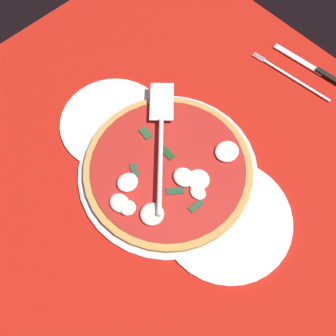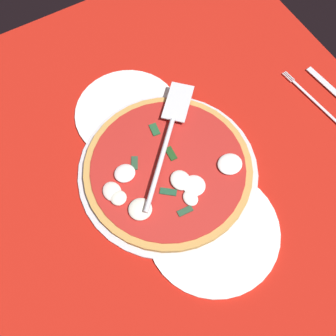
{
  "view_description": "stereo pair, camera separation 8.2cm",
  "coord_description": "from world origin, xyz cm",
  "px_view_note": "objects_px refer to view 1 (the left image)",
  "views": [
    {
      "loc": [
        23.7,
        -18.87,
        76.72
      ],
      "look_at": [
        -1.99,
        5.47,
        2.11
      ],
      "focal_mm": 43.6,
      "sensor_mm": 36.0,
      "label": 1
    },
    {
      "loc": [
        28.63,
        -12.26,
        76.72
      ],
      "look_at": [
        -1.99,
        5.47,
        2.11
      ],
      "focal_mm": 43.6,
      "sensor_mm": 36.0,
      "label": 2
    }
  ],
  "objects_px": {
    "pizza": "(168,170)",
    "place_setting_far": "(303,74)",
    "dinner_plate_right": "(226,219)",
    "pizza_server": "(161,138)",
    "dinner_plate_left": "(113,123)"
  },
  "relations": [
    {
      "from": "pizza",
      "to": "dinner_plate_left",
      "type": "bearing_deg",
      "value": -178.44
    },
    {
      "from": "dinner_plate_left",
      "to": "place_setting_far",
      "type": "height_order",
      "value": "place_setting_far"
    },
    {
      "from": "dinner_plate_right",
      "to": "pizza_server",
      "type": "bearing_deg",
      "value": 175.2
    },
    {
      "from": "pizza",
      "to": "place_setting_far",
      "type": "height_order",
      "value": "pizza"
    },
    {
      "from": "pizza_server",
      "to": "place_setting_far",
      "type": "xyz_separation_m",
      "value": [
        0.09,
        0.37,
        -0.04
      ]
    },
    {
      "from": "pizza",
      "to": "pizza_server",
      "type": "relative_size",
      "value": 1.43
    },
    {
      "from": "pizza",
      "to": "pizza_server",
      "type": "distance_m",
      "value": 0.07
    },
    {
      "from": "dinner_plate_right",
      "to": "place_setting_far",
      "type": "relative_size",
      "value": 1.14
    },
    {
      "from": "pizza",
      "to": "pizza_server",
      "type": "bearing_deg",
      "value": 150.09
    },
    {
      "from": "dinner_plate_left",
      "to": "pizza",
      "type": "distance_m",
      "value": 0.17
    },
    {
      "from": "dinner_plate_right",
      "to": "pizza_server",
      "type": "relative_size",
      "value": 1.07
    },
    {
      "from": "dinner_plate_right",
      "to": "place_setting_far",
      "type": "xyz_separation_m",
      "value": [
        -0.12,
        0.39,
        -0.0
      ]
    },
    {
      "from": "pizza",
      "to": "place_setting_far",
      "type": "distance_m",
      "value": 0.4
    },
    {
      "from": "dinner_plate_right",
      "to": "pizza_server",
      "type": "height_order",
      "value": "pizza_server"
    },
    {
      "from": "pizza",
      "to": "pizza_server",
      "type": "xyz_separation_m",
      "value": [
        -0.05,
        0.03,
        0.02
      ]
    }
  ]
}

